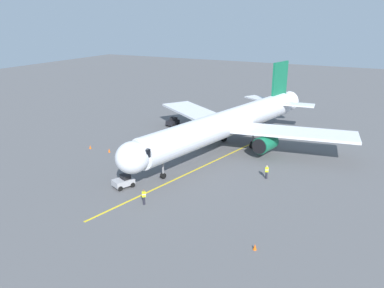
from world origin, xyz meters
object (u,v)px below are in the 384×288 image
at_px(ground_crew_marshaller, 144,197).
at_px(ground_crew_loader, 267,172).
at_px(airplane, 228,123).
at_px(tug_near_nose, 124,181).
at_px(safety_cone_nose_right, 109,150).
at_px(ground_crew_wing_walker, 186,131).
at_px(safety_cone_nose_left, 90,147).
at_px(safety_cone_wing_port, 255,247).
at_px(tug_portside, 173,122).

bearing_deg(ground_crew_marshaller, ground_crew_loader, -127.69).
relative_size(airplane, tug_near_nose, 14.71).
xyz_separation_m(ground_crew_loader, safety_cone_nose_right, (23.07, 1.11, -0.61)).
relative_size(ground_crew_wing_walker, ground_crew_loader, 1.00).
bearing_deg(safety_cone_nose_left, tug_near_nose, 145.47).
bearing_deg(ground_crew_loader, safety_cone_nose_right, 2.76).
bearing_deg(safety_cone_wing_port, ground_crew_marshaller, -11.35).
relative_size(tug_near_nose, safety_cone_nose_left, 4.94).
bearing_deg(ground_crew_marshaller, ground_crew_wing_walker, -72.62).
height_order(ground_crew_wing_walker, safety_cone_wing_port, ground_crew_wing_walker).
distance_m(safety_cone_nose_left, safety_cone_wing_port, 32.98).
bearing_deg(ground_crew_loader, safety_cone_wing_port, 102.81).
distance_m(airplane, ground_crew_loader, 11.71).
xyz_separation_m(tug_near_nose, safety_cone_wing_port, (-17.38, 5.11, -0.43)).
height_order(ground_crew_marshaller, safety_cone_wing_port, ground_crew_marshaller).
relative_size(safety_cone_nose_right, safety_cone_wing_port, 1.00).
bearing_deg(ground_crew_loader, tug_near_nose, 35.04).
bearing_deg(tug_near_nose, airplane, -108.31).
xyz_separation_m(ground_crew_wing_walker, safety_cone_wing_port, (-20.20, 25.86, -0.61)).
distance_m(tug_portside, safety_cone_wing_port, 39.32).
bearing_deg(ground_crew_marshaller, safety_cone_nose_left, -33.24).
xyz_separation_m(airplane, safety_cone_nose_left, (18.41, 8.95, -3.73)).
bearing_deg(airplane, safety_cone_nose_right, 30.88).
distance_m(ground_crew_marshaller, ground_crew_loader, 15.58).
bearing_deg(safety_cone_wing_port, tug_portside, -50.21).
relative_size(tug_portside, safety_cone_nose_left, 4.45).
xyz_separation_m(tug_portside, safety_cone_nose_right, (1.30, 16.40, -0.43)).
distance_m(ground_crew_loader, tug_portside, 26.60).
distance_m(ground_crew_loader, safety_cone_nose_left, 26.61).
bearing_deg(ground_crew_wing_walker, ground_crew_marshaller, 107.38).
relative_size(ground_crew_marshaller, tug_portside, 0.70).
height_order(airplane, ground_crew_marshaller, airplane).
xyz_separation_m(airplane, ground_crew_loader, (-8.16, 7.80, -3.12)).
height_order(ground_crew_loader, tug_near_nose, ground_crew_loader).
height_order(airplane, safety_cone_wing_port, airplane).
bearing_deg(safety_cone_nose_left, tug_portside, -106.31).
xyz_separation_m(ground_crew_marshaller, ground_crew_wing_walker, (7.28, -23.27, 0.00)).
relative_size(airplane, ground_crew_loader, 23.38).
relative_size(airplane, safety_cone_nose_right, 72.69).
height_order(ground_crew_wing_walker, safety_cone_nose_right, ground_crew_wing_walker).
bearing_deg(airplane, safety_cone_wing_port, 116.96).
bearing_deg(safety_cone_nose_right, safety_cone_nose_left, 0.65).
height_order(ground_crew_wing_walker, tug_portside, ground_crew_wing_walker).
bearing_deg(tug_near_nose, safety_cone_nose_left, -34.53).
bearing_deg(tug_near_nose, ground_crew_wing_walker, -82.27).
bearing_deg(safety_cone_wing_port, tug_near_nose, -16.37).
bearing_deg(airplane, ground_crew_loader, 136.31).
relative_size(ground_crew_wing_walker, safety_cone_wing_port, 3.11).
relative_size(ground_crew_wing_walker, tug_near_nose, 0.63).
relative_size(ground_crew_loader, safety_cone_nose_left, 3.11).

